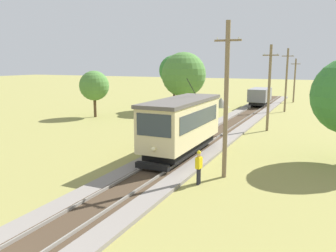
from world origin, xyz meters
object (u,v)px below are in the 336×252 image
object	(u,v)px
track_worker	(199,166)
tree_left_near	(174,71)
freight_car	(260,96)
tree_left_far	(94,86)
gravel_pile	(221,102)
red_tram	(182,124)
utility_pole_near_tram	(226,100)
utility_pole_distant	(295,80)
tree_right_far	(184,75)
utility_pole_mid	(269,87)
utility_pole_far	(286,80)

from	to	relation	value
track_worker	tree_left_near	xyz separation A→B (m)	(-12.78, 25.73, 4.10)
freight_car	tree_left_far	distance (m)	22.71
gravel_pile	tree_left_near	distance (m)	8.16
tree_left_far	red_tram	bearing A→B (deg)	-36.36
utility_pole_near_tram	utility_pole_distant	size ratio (longest dim) A/B	1.22
tree_right_far	tree_left_near	bearing A→B (deg)	143.52
gravel_pile	track_worker	world-z (taller)	track_worker
utility_pole_mid	gravel_pile	world-z (taller)	utility_pole_mid
utility_pole_far	gravel_pile	bearing A→B (deg)	173.47
red_tram	tree_right_far	xyz separation A→B (m)	(-8.04, 19.79, 2.46)
gravel_pile	track_worker	distance (m)	31.31
tree_left_near	tree_left_far	xyz separation A→B (m)	(-5.51, -9.83, -1.53)
red_tram	utility_pole_far	xyz separation A→B (m)	(3.67, 24.86, 1.83)
utility_pole_distant	freight_car	bearing A→B (deg)	-113.42
gravel_pile	utility_pole_far	bearing A→B (deg)	-6.53
utility_pole_near_tram	tree_right_far	bearing A→B (deg)	117.36
red_tram	utility_pole_mid	size ratio (longest dim) A/B	1.11
track_worker	utility_pole_distant	bearing A→B (deg)	-84.85
freight_car	utility_pole_far	size ratio (longest dim) A/B	0.66
track_worker	utility_pole_mid	bearing A→B (deg)	-86.73
utility_pole_mid	gravel_pile	distance (m)	17.11
utility_pole_near_tram	freight_car	bearing A→B (deg)	96.82
tree_left_near	tree_right_far	world-z (taller)	tree_right_far
utility_pole_near_tram	utility_pole_far	bearing A→B (deg)	90.00
tree_left_far	utility_pole_distant	bearing A→B (deg)	52.54
utility_pole_far	tree_left_far	distance (m)	23.41
utility_pole_mid	utility_pole_distant	bearing A→B (deg)	90.00
freight_car	utility_pole_near_tram	distance (m)	31.07
track_worker	tree_left_far	distance (m)	24.37
tree_left_near	utility_pole_mid	bearing A→B (deg)	-35.82
tree_left_far	utility_pole_far	bearing A→B (deg)	35.12
red_tram	utility_pole_far	bearing A→B (deg)	81.60
freight_car	tree_right_far	world-z (taller)	tree_right_far
gravel_pile	tree_left_near	world-z (taller)	tree_left_near
tree_left_far	tree_right_far	distance (m)	11.27
tree_left_far	track_worker	bearing A→B (deg)	-41.00
freight_car	utility_pole_far	world-z (taller)	utility_pole_far
utility_pole_far	tree_left_near	distance (m)	14.15
utility_pole_near_tram	tree_left_near	size ratio (longest dim) A/B	1.16
red_tram	utility_pole_far	size ratio (longest dim) A/B	1.09
tree_left_far	freight_car	bearing A→B (deg)	46.85
utility_pole_distant	tree_left_near	world-z (taller)	tree_left_near
tree_left_far	gravel_pile	bearing A→B (deg)	53.74
utility_pole_distant	gravel_pile	xyz separation A→B (m)	(-8.55, -10.54, -2.78)
utility_pole_mid	tree_left_far	world-z (taller)	utility_pole_mid
red_tram	gravel_pile	xyz separation A→B (m)	(-4.88, 25.83, -1.51)
freight_car	tree_right_far	distance (m)	11.82
utility_pole_distant	tree_left_far	bearing A→B (deg)	-127.46
track_worker	tree_left_near	bearing A→B (deg)	-57.23
utility_pole_distant	utility_pole_far	bearing A→B (deg)	-90.00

